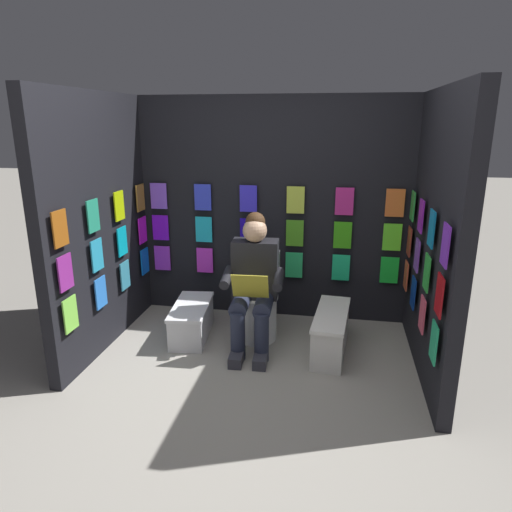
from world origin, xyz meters
TOP-DOWN VIEW (x-y plane):
  - ground_plane at (0.00, 0.00)m, footprint 30.00×30.00m
  - display_wall_back at (0.00, -1.77)m, footprint 2.75×0.14m
  - display_wall_left at (-1.38, -0.86)m, footprint 0.14×1.72m
  - display_wall_right at (1.38, -0.86)m, footprint 0.14×1.72m
  - toilet at (0.06, -1.21)m, footprint 0.41×0.56m
  - person_reading at (0.05, -0.99)m, footprint 0.54×0.70m
  - comic_longbox_near at (0.65, -1.07)m, footprint 0.40×0.74m
  - comic_longbox_far at (-0.63, -0.98)m, footprint 0.33×0.82m

SIDE VIEW (x-z plane):
  - ground_plane at x=0.00m, z-range 0.00..0.00m
  - comic_longbox_near at x=0.65m, z-range 0.00..0.31m
  - comic_longbox_far at x=-0.63m, z-range 0.00..0.37m
  - toilet at x=0.06m, z-range -0.06..0.71m
  - person_reading at x=0.05m, z-range 0.00..1.20m
  - display_wall_left at x=-1.38m, z-range 0.00..2.18m
  - display_wall_right at x=1.38m, z-range 0.00..2.18m
  - display_wall_back at x=0.00m, z-range 0.00..2.18m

